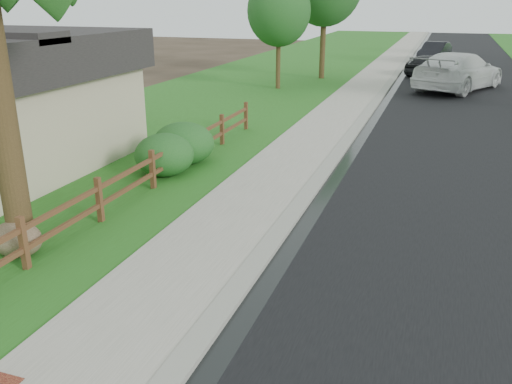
% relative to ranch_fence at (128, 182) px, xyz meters
% --- Properties ---
extents(road, '(8.00, 90.00, 0.02)m').
position_rel_ranch_fence_xyz_m(road, '(8.20, 28.60, -0.61)').
color(road, black).
rests_on(road, ground).
extents(curb, '(0.40, 90.00, 0.12)m').
position_rel_ranch_fence_xyz_m(curb, '(4.00, 28.60, -0.56)').
color(curb, gray).
rests_on(curb, ground).
extents(wet_gutter, '(0.50, 90.00, 0.00)m').
position_rel_ranch_fence_xyz_m(wet_gutter, '(4.35, 28.60, -0.60)').
color(wet_gutter, black).
rests_on(wet_gutter, road).
extents(sidewalk, '(2.20, 90.00, 0.10)m').
position_rel_ranch_fence_xyz_m(sidewalk, '(2.70, 28.60, -0.57)').
color(sidewalk, gray).
rests_on(sidewalk, ground).
extents(grass_strip, '(1.60, 90.00, 0.06)m').
position_rel_ranch_fence_xyz_m(grass_strip, '(0.80, 28.60, -0.59)').
color(grass_strip, '#255819').
rests_on(grass_strip, ground).
extents(lawn_near, '(9.00, 90.00, 0.04)m').
position_rel_ranch_fence_xyz_m(lawn_near, '(-4.40, 28.60, -0.60)').
color(lawn_near, '#255819').
rests_on(lawn_near, ground).
extents(ranch_fence, '(0.12, 16.92, 1.10)m').
position_rel_ranch_fence_xyz_m(ranch_fence, '(0.00, 0.00, 0.00)').
color(ranch_fence, '#52371B').
rests_on(ranch_fence, ground).
extents(white_suv, '(5.39, 7.53, 2.03)m').
position_rel_ranch_fence_xyz_m(white_suv, '(7.68, 21.13, 0.42)').
color(white_suv, silver).
rests_on(white_suv, road).
extents(dark_car_mid, '(3.00, 4.40, 1.39)m').
position_rel_ranch_fence_xyz_m(dark_car_mid, '(5.90, 26.49, 0.10)').
color(dark_car_mid, black).
rests_on(dark_car_mid, road).
extents(dark_car_far, '(2.55, 4.91, 1.54)m').
position_rel_ranch_fence_xyz_m(dark_car_far, '(6.07, 34.58, 0.17)').
color(dark_car_far, black).
rests_on(dark_car_far, road).
extents(boulder, '(1.13, 0.89, 0.71)m').
position_rel_ranch_fence_xyz_m(boulder, '(-0.62, -3.13, -0.26)').
color(boulder, brown).
rests_on(boulder, ground).
extents(shrub_c, '(2.16, 2.16, 1.22)m').
position_rel_ranch_fence_xyz_m(shrub_c, '(-0.30, 2.42, -0.01)').
color(shrub_c, '#1C4F1E').
rests_on(shrub_c, ground).
extents(shrub_d, '(2.29, 2.29, 1.28)m').
position_rel_ranch_fence_xyz_m(shrub_d, '(-0.30, 3.65, 0.02)').
color(shrub_d, '#1C4F1E').
rests_on(shrub_d, ground).
extents(tree_near_left, '(3.39, 3.39, 6.01)m').
position_rel_ranch_fence_xyz_m(tree_near_left, '(-1.72, 18.33, 3.52)').
color(tree_near_left, '#3C2D18').
rests_on(tree_near_left, ground).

